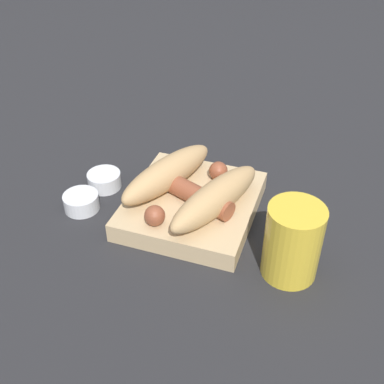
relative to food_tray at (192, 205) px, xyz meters
name	(u,v)px	position (x,y,z in m)	size (l,w,h in m)	color
ground_plane	(192,213)	(0.00, 0.00, -0.02)	(3.00, 3.00, 0.00)	#232326
food_tray	(192,205)	(0.00, 0.00, 0.00)	(0.20, 0.19, 0.03)	tan
bread_roll	(191,185)	(0.00, 0.00, 0.04)	(0.22, 0.20, 0.05)	tan
sausage	(188,192)	(-0.01, 0.00, 0.03)	(0.16, 0.14, 0.03)	brown
pickled_veggies	(230,187)	(0.04, -0.05, 0.02)	(0.04, 0.06, 0.00)	#F99E4C
condiment_cup_near	(104,181)	(0.02, 0.16, 0.00)	(0.05, 0.05, 0.03)	silver
condiment_cup_far	(81,203)	(-0.05, 0.17, 0.00)	(0.05, 0.05, 0.03)	silver
drink_glass	(293,242)	(-0.07, -0.16, 0.04)	(0.07, 0.07, 0.11)	gold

